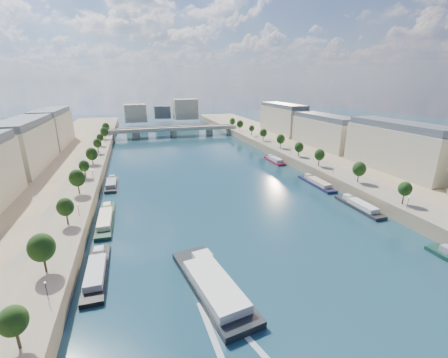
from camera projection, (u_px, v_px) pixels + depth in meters
ground at (215, 185)px, 138.21m from camera, size 700.00×700.00×0.00m
quay_left at (38, 197)px, 117.65m from camera, size 44.00×520.00×5.00m
quay_right at (347, 168)px, 157.22m from camera, size 44.00×520.00×5.00m
pave_left at (79, 187)px, 120.98m from camera, size 14.00×520.00×0.10m
pave_right at (322, 165)px, 152.31m from camera, size 14.00×520.00×0.10m
trees_left at (83, 173)px, 121.67m from camera, size 4.80×268.80×8.26m
trees_right at (309, 151)px, 159.18m from camera, size 4.80×268.80×8.26m
lamps_left at (86, 188)px, 112.27m from camera, size 0.36×200.36×4.28m
lamps_right at (310, 159)px, 154.78m from camera, size 0.36×200.36×4.28m
buildings_left at (3, 158)px, 120.67m from camera, size 16.00×226.00×23.20m
buildings_right at (355, 137)px, 167.39m from camera, size 16.00×226.00×23.20m
skyline at (166, 111)px, 334.34m from camera, size 79.00×42.00×22.00m
bridge at (174, 130)px, 261.58m from camera, size 112.00×12.00×8.15m
tour_barge at (212, 285)px, 68.80m from camera, size 14.34×32.73×4.30m
wake at (236, 347)px, 54.17m from camera, size 12.00×26.03×0.04m
moored_barges_left at (102, 238)px, 89.96m from camera, size 5.00×127.39×3.60m
moored_barges_right at (369, 212)px, 108.32m from camera, size 5.00×168.88×3.60m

